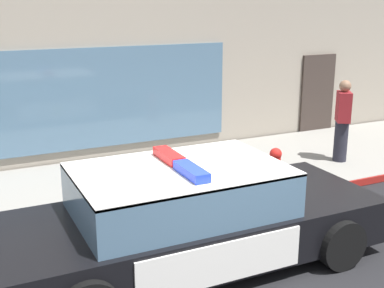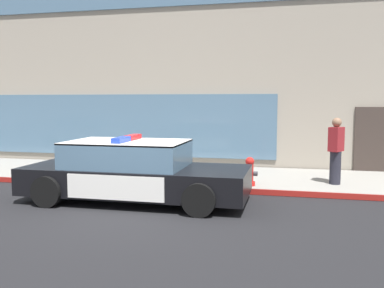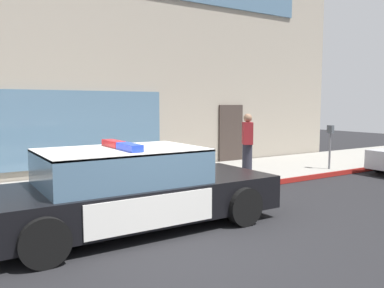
# 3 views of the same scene
# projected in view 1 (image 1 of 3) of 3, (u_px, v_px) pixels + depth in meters

# --- Properties ---
(ground) EXTENTS (48.00, 48.00, 0.00)m
(ground) POSITION_uv_depth(u_px,v_px,m) (242.00, 280.00, 6.42)
(ground) COLOR black
(sidewalk) EXTENTS (48.00, 3.42, 0.15)m
(sidewalk) POSITION_uv_depth(u_px,v_px,m) (142.00, 184.00, 9.57)
(sidewalk) COLOR gray
(sidewalk) RESTS_ON ground
(curb_red_paint) EXTENTS (28.80, 0.04, 0.14)m
(curb_red_paint) POSITION_uv_depth(u_px,v_px,m) (179.00, 218.00, 8.08)
(curb_red_paint) COLOR maroon
(curb_red_paint) RESTS_ON ground
(police_cruiser) EXTENTS (5.09, 2.15, 1.49)m
(police_cruiser) POSITION_uv_depth(u_px,v_px,m) (190.00, 217.00, 6.65)
(police_cruiser) COLOR black
(police_cruiser) RESTS_ON ground
(fire_hydrant) EXTENTS (0.34, 0.39, 0.73)m
(fire_hydrant) POSITION_uv_depth(u_px,v_px,m) (275.00, 168.00, 9.15)
(fire_hydrant) COLOR red
(fire_hydrant) RESTS_ON sidewalk
(pedestrian_on_sidewalk) EXTENTS (0.43, 0.48, 1.71)m
(pedestrian_on_sidewalk) POSITION_uv_depth(u_px,v_px,m) (342.00, 121.00, 10.50)
(pedestrian_on_sidewalk) COLOR #23232D
(pedestrian_on_sidewalk) RESTS_ON sidewalk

